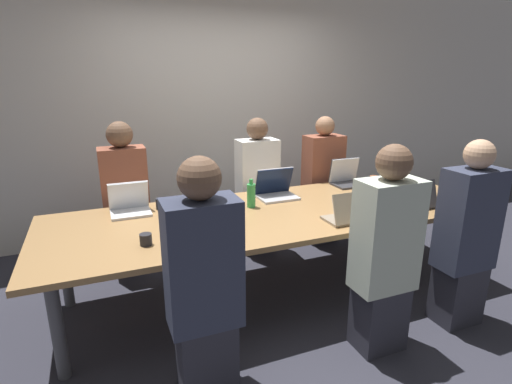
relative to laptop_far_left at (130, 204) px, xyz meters
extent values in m
plane|color=#2D2D38|center=(1.10, -0.41, -0.80)|extent=(24.00, 24.00, 0.00)
cube|color=beige|center=(1.10, 1.29, 0.60)|extent=(12.00, 0.06, 2.80)
cube|color=#9E7547|center=(1.10, -0.41, -0.09)|extent=(3.63, 1.22, 0.04)
cylinder|color=#4C4C51|center=(-0.53, -0.84, -0.46)|extent=(0.08, 0.08, 0.69)
cylinder|color=#4C4C51|center=(2.74, -0.84, -0.46)|extent=(0.08, 0.08, 0.69)
cylinder|color=#4C4C51|center=(-0.53, 0.02, -0.46)|extent=(0.08, 0.08, 0.69)
cylinder|color=#4C4C51|center=(2.74, 0.02, -0.46)|extent=(0.08, 0.08, 0.69)
cube|color=silver|center=(0.00, -0.05, -0.06)|extent=(0.30, 0.23, 0.02)
cube|color=silver|center=(0.00, 0.05, 0.06)|extent=(0.31, 0.07, 0.23)
cube|color=silver|center=(0.00, 0.04, 0.06)|extent=(0.30, 0.07, 0.22)
cube|color=#2D2D38|center=(0.00, 0.47, -0.57)|extent=(0.32, 0.24, 0.45)
cube|color=brown|center=(0.00, 0.47, 0.01)|extent=(0.40, 0.24, 0.73)
sphere|color=brown|center=(0.00, 0.47, 0.49)|extent=(0.23, 0.23, 0.23)
cylinder|color=#232328|center=(0.24, 0.00, -0.03)|extent=(0.07, 0.07, 0.09)
cube|color=gray|center=(1.51, -0.79, -0.06)|extent=(0.34, 0.22, 0.02)
cube|color=gray|center=(1.51, -0.88, 0.06)|extent=(0.34, 0.08, 0.22)
cube|color=silver|center=(1.51, -0.87, 0.05)|extent=(0.34, 0.08, 0.21)
cube|color=#2D2D38|center=(1.45, -1.32, -0.57)|extent=(0.32, 0.24, 0.45)
cube|color=beige|center=(1.45, -1.32, 0.01)|extent=(0.40, 0.24, 0.73)
sphere|color=brown|center=(1.45, -1.32, 0.49)|extent=(0.22, 0.22, 0.22)
cube|color=#333338|center=(2.19, -0.73, -0.06)|extent=(0.31, 0.22, 0.02)
cube|color=#333338|center=(2.19, -0.82, 0.06)|extent=(0.32, 0.08, 0.22)
cube|color=silver|center=(2.19, -0.81, 0.05)|extent=(0.31, 0.08, 0.22)
cube|color=#2D2D38|center=(2.18, -1.30, -0.57)|extent=(0.32, 0.24, 0.45)
cube|color=#33384C|center=(2.18, -1.30, 0.01)|extent=(0.40, 0.24, 0.73)
sphere|color=tan|center=(2.18, -1.30, 0.48)|extent=(0.20, 0.20, 0.20)
cylinder|color=white|center=(1.93, -0.72, -0.02)|extent=(0.08, 0.08, 0.10)
cylinder|color=black|center=(1.92, -0.59, 0.03)|extent=(0.07, 0.07, 0.20)
cylinder|color=black|center=(1.92, -0.59, 0.15)|extent=(0.03, 0.03, 0.04)
cube|color=#B7B7BC|center=(0.33, -0.74, -0.06)|extent=(0.35, 0.23, 0.02)
cube|color=#B7B7BC|center=(0.33, -0.83, 0.06)|extent=(0.36, 0.07, 0.23)
cube|color=#0F1933|center=(0.33, -0.82, 0.06)|extent=(0.35, 0.07, 0.23)
cube|color=#2D2D38|center=(0.26, -1.26, -0.57)|extent=(0.32, 0.24, 0.45)
cube|color=#33384C|center=(0.26, -1.26, 0.01)|extent=(0.40, 0.24, 0.73)
sphere|color=brown|center=(0.26, -1.26, 0.49)|extent=(0.23, 0.23, 0.23)
cylinder|color=#232328|center=(0.03, -0.69, -0.03)|extent=(0.08, 0.08, 0.08)
cylinder|color=black|center=(0.59, -0.65, 0.04)|extent=(0.06, 0.06, 0.23)
cylinder|color=black|center=(0.59, -0.65, 0.18)|extent=(0.03, 0.03, 0.05)
cube|color=#B7B7BC|center=(1.25, -0.10, -0.06)|extent=(0.34, 0.25, 0.02)
cube|color=#B7B7BC|center=(1.25, -0.01, 0.07)|extent=(0.35, 0.10, 0.24)
cube|color=#0F1933|center=(1.25, -0.02, 0.07)|extent=(0.34, 0.10, 0.24)
cube|color=#2D2D38|center=(1.27, 0.42, -0.57)|extent=(0.32, 0.24, 0.45)
cube|color=silver|center=(1.27, 0.42, 0.01)|extent=(0.40, 0.24, 0.73)
sphere|color=brown|center=(1.27, 0.42, 0.48)|extent=(0.21, 0.21, 0.21)
cylinder|color=green|center=(0.95, -0.23, 0.03)|extent=(0.07, 0.07, 0.20)
cylinder|color=green|center=(0.95, -0.23, 0.15)|extent=(0.03, 0.03, 0.04)
cube|color=#333338|center=(2.09, 0.02, -0.06)|extent=(0.31, 0.24, 0.02)
cube|color=#333338|center=(2.09, 0.13, 0.07)|extent=(0.32, 0.05, 0.24)
cube|color=silver|center=(2.09, 0.12, 0.07)|extent=(0.31, 0.05, 0.24)
cube|color=#2D2D38|center=(2.02, 0.40, -0.57)|extent=(0.32, 0.24, 0.45)
cube|color=brown|center=(2.02, 0.40, 0.01)|extent=(0.40, 0.24, 0.73)
sphere|color=#9E7051|center=(2.02, 0.40, 0.48)|extent=(0.20, 0.20, 0.20)
cylinder|color=brown|center=(2.35, -0.03, -0.03)|extent=(0.08, 0.08, 0.09)
cube|color=black|center=(0.74, -0.53, -0.05)|extent=(0.10, 0.16, 0.05)
cube|color=#232328|center=(0.34, -0.56, -0.06)|extent=(0.21, 0.19, 0.02)
camera|label=1|loc=(-0.20, -3.17, 1.00)|focal=28.00mm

